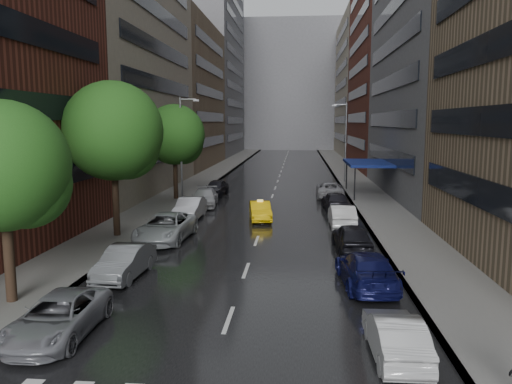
# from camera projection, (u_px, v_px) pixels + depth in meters

# --- Properties ---
(ground) EXTENTS (220.00, 220.00, 0.00)m
(ground) POSITION_uv_depth(u_px,v_px,m) (209.00, 376.00, 13.94)
(ground) COLOR gray
(ground) RESTS_ON ground
(road) EXTENTS (14.00, 140.00, 0.01)m
(road) POSITION_uv_depth(u_px,v_px,m) (279.00, 177.00, 63.26)
(road) COLOR black
(road) RESTS_ON ground
(sidewalk_left) EXTENTS (4.00, 140.00, 0.15)m
(sidewalk_left) POSITION_uv_depth(u_px,v_px,m) (209.00, 176.00, 64.01)
(sidewalk_left) COLOR gray
(sidewalk_left) RESTS_ON ground
(sidewalk_right) EXTENTS (4.00, 140.00, 0.15)m
(sidewalk_right) POSITION_uv_depth(u_px,v_px,m) (351.00, 178.00, 62.50)
(sidewalk_right) COLOR gray
(sidewalk_right) RESTS_ON ground
(buildings_left) EXTENTS (8.00, 108.00, 38.00)m
(buildings_left) POSITION_uv_depth(u_px,v_px,m) (177.00, 58.00, 70.95)
(buildings_left) COLOR maroon
(buildings_left) RESTS_ON ground
(buildings_right) EXTENTS (8.05, 109.10, 36.00)m
(buildings_right) POSITION_uv_depth(u_px,v_px,m) (394.00, 61.00, 66.50)
(buildings_right) COLOR #937A5B
(buildings_right) RESTS_ON ground
(building_far) EXTENTS (40.00, 14.00, 32.00)m
(building_far) POSITION_uv_depth(u_px,v_px,m) (290.00, 86.00, 128.10)
(building_far) COLOR slate
(building_far) RESTS_ON ground
(tree_near) EXTENTS (4.95, 4.95, 7.89)m
(tree_near) POSITION_uv_depth(u_px,v_px,m) (3.00, 166.00, 18.63)
(tree_near) COLOR #382619
(tree_near) RESTS_ON ground
(tree_mid) EXTENTS (5.94, 5.94, 9.46)m
(tree_mid) POSITION_uv_depth(u_px,v_px,m) (113.00, 131.00, 29.69)
(tree_mid) COLOR #382619
(tree_mid) RESTS_ON ground
(tree_far) EXTENTS (5.40, 5.40, 8.60)m
(tree_far) POSITION_uv_depth(u_px,v_px,m) (175.00, 135.00, 44.40)
(tree_far) COLOR #382619
(tree_far) RESTS_ON ground
(taxi) EXTENTS (2.03, 4.25, 1.35)m
(taxi) POSITION_uv_depth(u_px,v_px,m) (260.00, 211.00, 35.87)
(taxi) COLOR yellow
(taxi) RESTS_ON ground
(parked_cars_left) EXTENTS (2.97, 36.60, 1.61)m
(parked_cars_left) POSITION_uv_depth(u_px,v_px,m) (176.00, 220.00, 32.21)
(parked_cars_left) COLOR gray
(parked_cars_left) RESTS_ON ground
(parked_cars_right) EXTENTS (2.53, 36.79, 1.55)m
(parked_cars_right) POSITION_uv_depth(u_px,v_px,m) (344.00, 220.00, 32.27)
(parked_cars_right) COLOR #BCBCBC
(parked_cars_right) RESTS_ON ground
(street_lamp_left) EXTENTS (1.74, 0.22, 9.00)m
(street_lamp_left) POSITION_uv_depth(u_px,v_px,m) (182.00, 147.00, 43.50)
(street_lamp_left) COLOR gray
(street_lamp_left) RESTS_ON sidewalk_left
(street_lamp_right) EXTENTS (1.74, 0.22, 9.00)m
(street_lamp_right) POSITION_uv_depth(u_px,v_px,m) (345.00, 141.00, 56.99)
(street_lamp_right) COLOR gray
(street_lamp_right) RESTS_ON sidewalk_right
(awning) EXTENTS (4.00, 8.00, 3.12)m
(awning) POSITION_uv_depth(u_px,v_px,m) (368.00, 163.00, 47.27)
(awning) COLOR navy
(awning) RESTS_ON sidewalk_right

